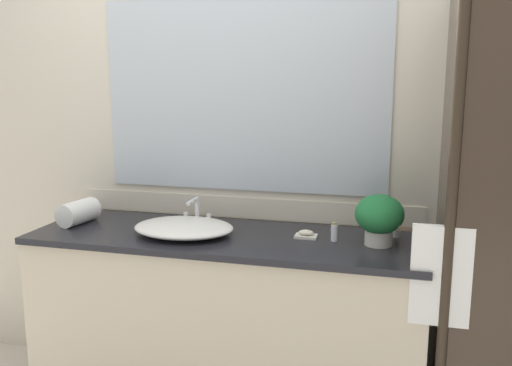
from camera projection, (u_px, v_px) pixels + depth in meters
name	position (u px, v px, depth m)	size (l,w,h in m)	color
wall_back_with_mirror	(245.00, 139.00, 2.75)	(4.40, 0.06, 2.60)	beige
vanity_cabinet	(226.00, 325.00, 2.59)	(1.80, 0.58, 0.90)	beige
sink_basin	(184.00, 228.00, 2.50)	(0.47, 0.36, 0.06)	white
faucet	(196.00, 216.00, 2.66)	(0.17, 0.14, 0.14)	silver
potted_plant	(379.00, 217.00, 2.32)	(0.21, 0.21, 0.22)	beige
soap_dish	(306.00, 235.00, 2.45)	(0.10, 0.07, 0.04)	silver
amenity_bottle_shampoo	(396.00, 228.00, 2.46)	(0.03, 0.03, 0.09)	white
amenity_bottle_conditioner	(334.00, 232.00, 2.40)	(0.03, 0.03, 0.09)	silver
rolled_towel_near_edge	(78.00, 212.00, 2.68)	(0.12, 0.12, 0.21)	white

